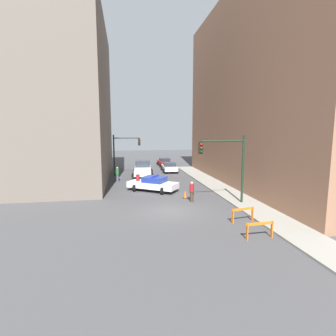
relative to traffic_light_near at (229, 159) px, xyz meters
name	(u,v)px	position (x,y,z in m)	size (l,w,h in m)	color
ground_plane	(170,211)	(-4.73, -0.94, -3.53)	(120.00, 120.00, 0.00)	#424244
sidewalk_right	(251,206)	(1.47, -0.94, -3.47)	(2.40, 44.00, 0.12)	gray
building_corner_left	(42,100)	(-16.73, 13.06, 5.53)	(14.00, 20.00, 18.12)	#6B6056
building_right	(283,91)	(8.67, 7.06, 6.32)	(12.00, 28.00, 19.70)	#93664C
traffic_light_near	(229,159)	(0.00, 0.00, 0.00)	(3.64, 0.35, 5.20)	black
traffic_light_far	(123,149)	(-8.03, 14.85, -0.13)	(3.44, 0.35, 5.20)	black
police_car	(153,184)	(-5.21, 5.46, -2.81)	(4.92, 4.19, 1.52)	white
white_truck	(143,169)	(-5.58, 14.07, -2.62)	(2.92, 5.54, 1.90)	silver
parked_car_near	(169,167)	(-1.63, 17.02, -2.86)	(2.38, 4.36, 1.31)	silver
parked_car_mid	(164,162)	(-1.38, 23.22, -2.86)	(2.31, 4.32, 1.31)	maroon
pedestrian_crossing	(138,181)	(-6.61, 6.38, -2.67)	(0.45, 0.45, 1.66)	#474C66
pedestrian_corner	(117,174)	(-8.67, 10.94, -2.67)	(0.50, 0.50, 1.66)	#474C66
pedestrian_sidewalk	(192,191)	(-2.58, 1.15, -2.67)	(0.46, 0.46, 1.66)	#382D23
barrier_front	(260,227)	(-0.90, -6.55, -2.91)	(1.60, 0.22, 0.90)	orange
barrier_mid	(243,212)	(-0.62, -3.97, -2.91)	(1.59, 0.40, 0.90)	orange
traffic_cone	(185,194)	(-2.83, 2.38, -3.21)	(0.36, 0.36, 0.66)	black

